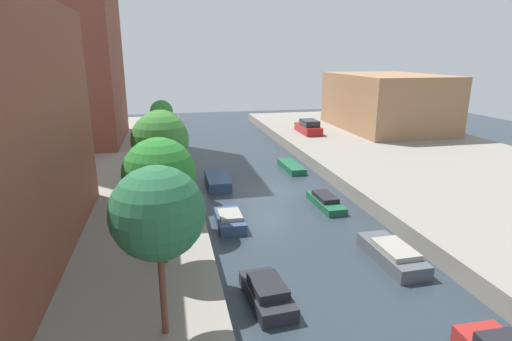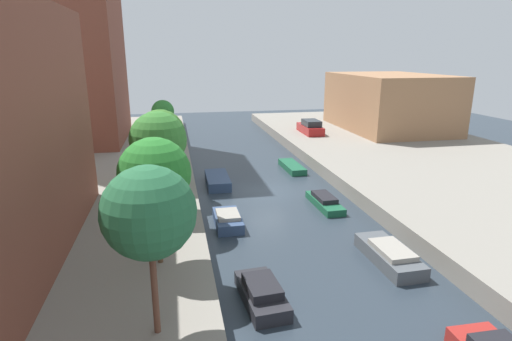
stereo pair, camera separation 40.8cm
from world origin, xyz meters
name	(u,v)px [view 1 (the left image)]	position (x,y,z in m)	size (l,w,h in m)	color
ground_plane	(268,192)	(0.00, 0.00, 0.00)	(84.00, 84.00, 0.00)	#28333D
quay_left	(35,201)	(-15.00, 0.00, 0.50)	(20.00, 64.00, 1.00)	gray
quay_right	(456,173)	(15.00, 0.00, 0.50)	(20.00, 64.00, 1.00)	gray
apartment_tower_far	(55,7)	(-16.00, 16.52, 13.47)	(10.00, 12.17, 24.94)	brown
low_block_right	(386,102)	(18.00, 16.68, 4.08)	(10.00, 14.63, 6.16)	#9E704C
street_tree_0	(157,213)	(-7.07, -15.32, 4.97)	(2.76, 2.76, 5.37)	brown
street_tree_1	(159,174)	(-7.07, -10.74, 4.82)	(2.88, 2.88, 5.28)	brown
street_tree_2	(160,141)	(-7.07, -4.83, 4.97)	(3.01, 3.01, 5.51)	brown
street_tree_3	(161,134)	(-7.07, -0.02, 4.40)	(3.16, 3.16, 4.99)	brown
street_tree_4	(162,127)	(-7.07, 4.57, 4.08)	(2.46, 2.46, 4.35)	brown
street_tree_5	(162,112)	(-7.07, 10.20, 4.46)	(1.96, 1.96, 4.51)	#4F3B29
parked_car	(308,127)	(8.41, 15.67, 1.62)	(1.85, 4.65, 1.48)	maroon
moored_boat_left_1	(267,293)	(-3.23, -12.96, 0.40)	(1.67, 3.38, 0.95)	#232328
moored_boat_left_2	(230,220)	(-3.51, -5.24, 0.35)	(1.44, 3.09, 0.80)	#33476B
moored_boat_left_3	(218,180)	(-3.25, 2.42, 0.35)	(1.68, 4.07, 0.69)	#33476B
moored_boat_right_1	(392,254)	(3.26, -11.00, 0.39)	(1.64, 4.08, 0.88)	#4C5156
moored_boat_right_2	(326,201)	(2.94, -3.41, 0.31)	(1.32, 3.91, 0.73)	#195638
moored_boat_right_3	(291,167)	(3.33, 5.29, 0.25)	(1.37, 4.08, 0.50)	#195638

